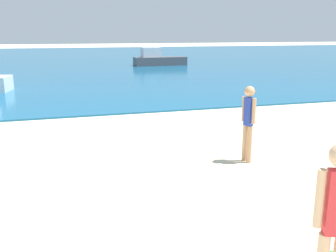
# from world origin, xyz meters

# --- Properties ---
(water) EXTENTS (160.00, 60.00, 0.06)m
(water) POSITION_xyz_m (0.00, 44.35, 0.03)
(water) COLOR #14567F
(water) RESTS_ON ground
(person_standing) EXTENTS (0.38, 0.23, 1.75)m
(person_standing) POSITION_xyz_m (0.62, 4.39, 1.00)
(person_standing) COLOR #DDAD84
(person_standing) RESTS_ON ground
(person_distant) EXTENTS (0.22, 0.37, 1.64)m
(person_distant) POSITION_xyz_m (2.08, 8.76, 0.93)
(person_distant) COLOR tan
(person_distant) RESTS_ON ground
(boat_far) EXTENTS (4.34, 1.50, 1.46)m
(boat_far) POSITION_xyz_m (6.80, 32.75, 0.57)
(boat_far) COLOR #4C4C51
(boat_far) RESTS_ON water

